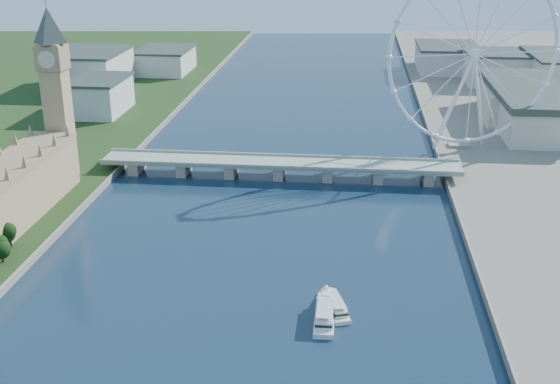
# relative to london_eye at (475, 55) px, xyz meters

# --- Properties ---
(big_ben) EXTENTS (20.02, 20.02, 110.00)m
(big_ben) POSITION_rel_london_eye_xyz_m (-247.98, -77.08, -0.95)
(big_ben) COLOR tan
(big_ben) RESTS_ON ground
(westminster_bridge) EXTENTS (220.00, 22.00, 9.50)m
(westminster_bridge) POSITION_rel_london_eye_xyz_m (-119.98, -55.08, -60.89)
(westminster_bridge) COLOR gray
(westminster_bridge) RESTS_ON ground
(london_eye) EXTENTS (113.60, 39.12, 124.30)m
(london_eye) POSITION_rel_london_eye_xyz_m (0.00, 0.00, 0.00)
(london_eye) COLOR silver
(london_eye) RESTS_ON ground
(county_hall) EXTENTS (54.00, 144.00, 35.00)m
(county_hall) POSITION_rel_london_eye_xyz_m (55.02, 74.92, -67.52)
(county_hall) COLOR beige
(county_hall) RESTS_ON ground
(city_skyline) EXTENTS (505.00, 280.00, 32.00)m
(city_skyline) POSITION_rel_london_eye_xyz_m (-80.75, 205.00, -50.56)
(city_skyline) COLOR beige
(city_skyline) RESTS_ON ground
(tour_boat_near) EXTENTS (8.21, 31.78, 7.04)m
(tour_boat_near) POSITION_rel_london_eye_xyz_m (-84.78, -220.67, -67.52)
(tour_boat_near) COLOR silver
(tour_boat_near) RESTS_ON ground
(tour_boat_far) EXTENTS (14.46, 27.37, 5.84)m
(tour_boat_far) POSITION_rel_london_eye_xyz_m (-80.92, -213.04, -67.52)
(tour_boat_far) COLOR beige
(tour_boat_far) RESTS_ON ground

